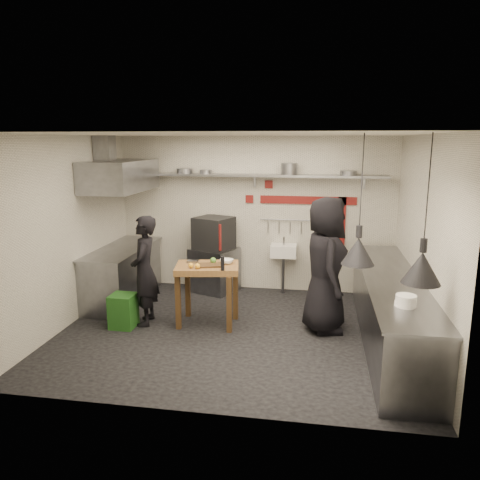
% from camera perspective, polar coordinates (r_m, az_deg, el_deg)
% --- Properties ---
extents(floor, '(5.00, 5.00, 0.00)m').
position_cam_1_polar(floor, '(6.92, -0.64, -11.09)').
color(floor, black).
rests_on(floor, ground).
extents(ceiling, '(5.00, 5.00, 0.00)m').
position_cam_1_polar(ceiling, '(6.37, -0.70, 12.77)').
color(ceiling, silver).
rests_on(ceiling, floor).
extents(wall_back, '(5.00, 0.04, 2.80)m').
position_cam_1_polar(wall_back, '(8.54, 1.83, 3.15)').
color(wall_back, beige).
rests_on(wall_back, floor).
extents(wall_front, '(5.00, 0.04, 2.80)m').
position_cam_1_polar(wall_front, '(4.51, -5.41, -5.01)').
color(wall_front, beige).
rests_on(wall_front, floor).
extents(wall_left, '(0.04, 4.20, 2.80)m').
position_cam_1_polar(wall_left, '(7.36, -20.20, 0.97)').
color(wall_left, beige).
rests_on(wall_left, floor).
extents(wall_right, '(0.04, 4.20, 2.80)m').
position_cam_1_polar(wall_right, '(6.55, 21.41, -0.43)').
color(wall_right, beige).
rests_on(wall_right, floor).
extents(red_band_horiz, '(1.70, 0.02, 0.14)m').
position_cam_1_polar(red_band_horiz, '(8.41, 8.27, 4.82)').
color(red_band_horiz, maroon).
rests_on(red_band_horiz, wall_back).
extents(red_band_vert, '(0.14, 0.02, 1.10)m').
position_cam_1_polar(red_band_vert, '(8.49, 12.22, 1.46)').
color(red_band_vert, maroon).
rests_on(red_band_vert, wall_back).
extents(red_tile_a, '(0.14, 0.02, 0.14)m').
position_cam_1_polar(red_tile_a, '(8.43, 3.53, 6.78)').
color(red_tile_a, maroon).
rests_on(red_tile_a, wall_back).
extents(red_tile_b, '(0.14, 0.02, 0.14)m').
position_cam_1_polar(red_tile_b, '(8.50, 1.15, 5.02)').
color(red_tile_b, maroon).
rests_on(red_tile_b, wall_back).
extents(back_shelf, '(4.60, 0.34, 0.04)m').
position_cam_1_polar(back_shelf, '(8.28, 1.69, 7.89)').
color(back_shelf, slate).
rests_on(back_shelf, wall_back).
extents(shelf_bracket_left, '(0.04, 0.06, 0.24)m').
position_cam_1_polar(shelf_bracket_left, '(8.90, -10.49, 7.34)').
color(shelf_bracket_left, slate).
rests_on(shelf_bracket_left, wall_back).
extents(shelf_bracket_mid, '(0.04, 0.06, 0.24)m').
position_cam_1_polar(shelf_bracket_mid, '(8.44, 1.83, 7.28)').
color(shelf_bracket_mid, slate).
rests_on(shelf_bracket_mid, wall_back).
extents(shelf_bracket_right, '(0.04, 0.06, 0.24)m').
position_cam_1_polar(shelf_bracket_right, '(8.40, 14.88, 6.87)').
color(shelf_bracket_right, slate).
rests_on(shelf_bracket_right, wall_back).
extents(pan_far_left, '(0.31, 0.31, 0.09)m').
position_cam_1_polar(pan_far_left, '(8.54, -6.76, 8.37)').
color(pan_far_left, slate).
rests_on(pan_far_left, back_shelf).
extents(pan_mid_left, '(0.23, 0.23, 0.07)m').
position_cam_1_polar(pan_mid_left, '(8.44, -4.19, 8.32)').
color(pan_mid_left, slate).
rests_on(pan_mid_left, back_shelf).
extents(stock_pot, '(0.34, 0.34, 0.20)m').
position_cam_1_polar(stock_pot, '(8.22, 6.03, 8.63)').
color(stock_pot, slate).
rests_on(stock_pot, back_shelf).
extents(pan_right, '(0.36, 0.36, 0.08)m').
position_cam_1_polar(pan_right, '(8.22, 13.07, 7.97)').
color(pan_right, slate).
rests_on(pan_right, back_shelf).
extents(oven_stand, '(0.94, 0.90, 0.80)m').
position_cam_1_polar(oven_stand, '(8.60, -3.13, -3.61)').
color(oven_stand, slate).
rests_on(oven_stand, floor).
extents(combi_oven, '(0.77, 0.75, 0.58)m').
position_cam_1_polar(combi_oven, '(8.40, -3.22, 0.83)').
color(combi_oven, black).
rests_on(combi_oven, oven_stand).
extents(oven_door, '(0.49, 0.23, 0.46)m').
position_cam_1_polar(oven_door, '(8.15, -3.85, 0.49)').
color(oven_door, maroon).
rests_on(oven_door, combi_oven).
extents(oven_glass, '(0.36, 0.17, 0.34)m').
position_cam_1_polar(oven_glass, '(8.14, -3.77, 0.48)').
color(oven_glass, black).
rests_on(oven_glass, oven_door).
extents(hand_sink, '(0.46, 0.34, 0.22)m').
position_cam_1_polar(hand_sink, '(8.43, 5.34, -1.31)').
color(hand_sink, white).
rests_on(hand_sink, wall_back).
extents(sink_tap, '(0.03, 0.03, 0.14)m').
position_cam_1_polar(sink_tap, '(8.39, 5.37, -0.11)').
color(sink_tap, slate).
rests_on(sink_tap, hand_sink).
extents(sink_drain, '(0.06, 0.06, 0.66)m').
position_cam_1_polar(sink_drain, '(8.51, 5.27, -4.25)').
color(sink_drain, slate).
rests_on(sink_drain, floor).
extents(utensil_rail, '(0.90, 0.02, 0.02)m').
position_cam_1_polar(utensil_rail, '(8.46, 5.49, 2.47)').
color(utensil_rail, slate).
rests_on(utensil_rail, wall_back).
extents(counter_right, '(0.70, 3.80, 0.90)m').
position_cam_1_polar(counter_right, '(6.74, 17.85, -8.23)').
color(counter_right, slate).
rests_on(counter_right, floor).
extents(counter_right_top, '(0.76, 3.90, 0.03)m').
position_cam_1_polar(counter_right_top, '(6.60, 18.10, -4.44)').
color(counter_right_top, slate).
rests_on(counter_right_top, counter_right).
extents(plate_stack, '(0.29, 0.29, 0.13)m').
position_cam_1_polar(plate_stack, '(5.48, 19.58, -7.00)').
color(plate_stack, white).
rests_on(plate_stack, counter_right_top).
extents(small_bowl_right, '(0.25, 0.25, 0.05)m').
position_cam_1_polar(small_bowl_right, '(5.52, 19.30, -7.32)').
color(small_bowl_right, white).
rests_on(small_bowl_right, counter_right_top).
extents(counter_left, '(0.70, 1.90, 0.90)m').
position_cam_1_polar(counter_left, '(8.33, -14.08, -4.13)').
color(counter_left, slate).
rests_on(counter_left, floor).
extents(counter_left_top, '(0.76, 2.00, 0.03)m').
position_cam_1_polar(counter_left_top, '(8.22, -14.25, -1.02)').
color(counter_left_top, slate).
rests_on(counter_left_top, counter_left).
extents(extractor_hood, '(0.78, 1.60, 0.50)m').
position_cam_1_polar(extractor_hood, '(8.02, -14.37, 7.60)').
color(extractor_hood, slate).
rests_on(extractor_hood, ceiling).
extents(hood_duct, '(0.28, 0.28, 0.50)m').
position_cam_1_polar(hood_duct, '(8.10, -16.17, 10.38)').
color(hood_duct, slate).
rests_on(hood_duct, ceiling).
extents(green_bin, '(0.36, 0.36, 0.50)m').
position_cam_1_polar(green_bin, '(7.21, -14.04, -8.38)').
color(green_bin, '#1D4F18').
rests_on(green_bin, floor).
extents(prep_table, '(1.02, 0.79, 0.92)m').
position_cam_1_polar(prep_table, '(7.05, -3.98, -6.67)').
color(prep_table, brown).
rests_on(prep_table, floor).
extents(cutting_board, '(0.40, 0.33, 0.02)m').
position_cam_1_polar(cutting_board, '(6.86, -3.64, -3.08)').
color(cutting_board, '#452E17').
rests_on(cutting_board, prep_table).
extents(pepper_mill, '(0.06, 0.06, 0.20)m').
position_cam_1_polar(pepper_mill, '(6.60, -2.14, -2.89)').
color(pepper_mill, black).
rests_on(pepper_mill, prep_table).
extents(lemon_a, '(0.09, 0.09, 0.07)m').
position_cam_1_polar(lemon_a, '(6.77, -6.00, -3.10)').
color(lemon_a, gold).
rests_on(lemon_a, prep_table).
extents(lemon_b, '(0.10, 0.10, 0.08)m').
position_cam_1_polar(lemon_b, '(6.73, -5.20, -3.19)').
color(lemon_b, gold).
rests_on(lemon_b, prep_table).
extents(veg_ball, '(0.10, 0.10, 0.09)m').
position_cam_1_polar(veg_ball, '(6.97, -3.29, -2.51)').
color(veg_ball, '#4B822C').
rests_on(veg_ball, prep_table).
extents(steel_tray, '(0.17, 0.12, 0.03)m').
position_cam_1_polar(steel_tray, '(7.08, -5.77, -2.62)').
color(steel_tray, slate).
rests_on(steel_tray, prep_table).
extents(bowl, '(0.25, 0.25, 0.06)m').
position_cam_1_polar(bowl, '(6.99, -1.64, -2.61)').
color(bowl, white).
rests_on(bowl, prep_table).
extents(heat_lamp_near, '(0.38, 0.38, 1.47)m').
position_cam_1_polar(heat_lamp_near, '(5.38, 14.52, 4.68)').
color(heat_lamp_near, black).
rests_on(heat_lamp_near, ceiling).
extents(heat_lamp_far, '(0.47, 0.47, 1.51)m').
position_cam_1_polar(heat_lamp_far, '(4.97, 21.78, 3.39)').
color(heat_lamp_far, black).
rests_on(heat_lamp_far, ceiling).
extents(chef_left, '(0.49, 0.66, 1.65)m').
position_cam_1_polar(chef_left, '(7.10, -11.56, -3.69)').
color(chef_left, black).
rests_on(chef_left, floor).
extents(chef_right, '(0.77, 1.04, 1.96)m').
position_cam_1_polar(chef_right, '(6.79, 10.37, -3.03)').
color(chef_right, black).
rests_on(chef_right, floor).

